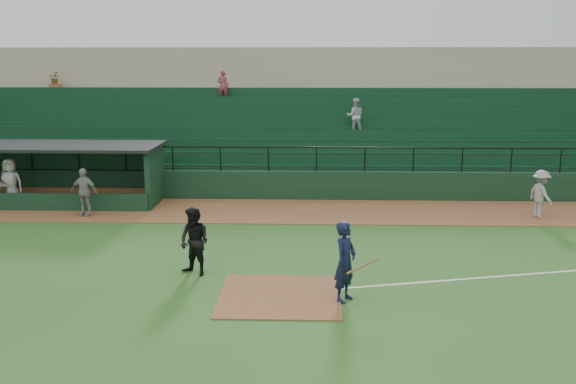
{
  "coord_description": "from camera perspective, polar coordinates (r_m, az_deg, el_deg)",
  "views": [
    {
      "loc": [
        0.73,
        -16.0,
        5.81
      ],
      "look_at": [
        0.0,
        5.0,
        1.4
      ],
      "focal_mm": 39.86,
      "sensor_mm": 36.0,
      "label": 1
    }
  ],
  "objects": [
    {
      "name": "warning_track",
      "position": [
        24.7,
        0.24,
        -1.71
      ],
      "size": [
        40.0,
        4.0,
        0.03
      ],
      "primitive_type": "cube",
      "color": "brown",
      "rests_on": "ground"
    },
    {
      "name": "home_plate_dirt",
      "position": [
        16.1,
        -0.75,
        -9.25
      ],
      "size": [
        3.0,
        3.0,
        0.03
      ],
      "primitive_type": "cube",
      "color": "brown",
      "rests_on": "ground"
    },
    {
      "name": "umpire",
      "position": [
        17.55,
        -8.34,
        -4.4
      ],
      "size": [
        1.15,
        1.08,
        1.87
      ],
      "primitive_type": "imported",
      "rotation": [
        0.0,
        0.0,
        -0.54
      ],
      "color": "black",
      "rests_on": "ground"
    },
    {
      "name": "runner",
      "position": [
        25.25,
        21.62,
        -0.17
      ],
      "size": [
        0.99,
        1.3,
        1.78
      ],
      "primitive_type": "imported",
      "rotation": [
        0.0,
        0.0,
        1.9
      ],
      "color": "#9A9690",
      "rests_on": "warning_track"
    },
    {
      "name": "ground",
      "position": [
        17.04,
        -0.59,
        -8.09
      ],
      "size": [
        90.0,
        90.0,
        0.0
      ],
      "primitive_type": "plane",
      "color": "#29581C",
      "rests_on": "ground"
    },
    {
      "name": "foul_line",
      "position": [
        19.56,
        23.87,
        -6.47
      ],
      "size": [
        17.49,
        4.44,
        0.01
      ],
      "primitive_type": "cube",
      "rotation": [
        0.0,
        0.0,
        0.24
      ],
      "color": "white",
      "rests_on": "ground"
    },
    {
      "name": "stadium_structure",
      "position": [
        32.66,
        0.7,
        5.69
      ],
      "size": [
        38.0,
        13.08,
        6.4
      ],
      "color": "black",
      "rests_on": "ground"
    },
    {
      "name": "dugout_player_b",
      "position": [
        27.34,
        -23.5,
        0.73
      ],
      "size": [
        0.96,
        0.64,
        1.95
      ],
      "primitive_type": "imported",
      "rotation": [
        0.0,
        0.0,
        -0.02
      ],
      "color": "#A59F9A",
      "rests_on": "warning_track"
    },
    {
      "name": "batter_at_plate",
      "position": [
        15.59,
        5.13,
        -6.21
      ],
      "size": [
        1.18,
        0.86,
        1.98
      ],
      "color": "black",
      "rests_on": "ground"
    },
    {
      "name": "dugout",
      "position": [
        27.99,
        -20.04,
        1.92
      ],
      "size": [
        8.9,
        3.2,
        2.42
      ],
      "color": "black",
      "rests_on": "ground"
    },
    {
      "name": "dugout_player_a",
      "position": [
        24.97,
        -17.75,
        0.01
      ],
      "size": [
        1.12,
        0.63,
        1.8
      ],
      "primitive_type": "imported",
      "rotation": [
        0.0,
        0.0,
        -0.19
      ],
      "color": "gray",
      "rests_on": "warning_track"
    }
  ]
}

